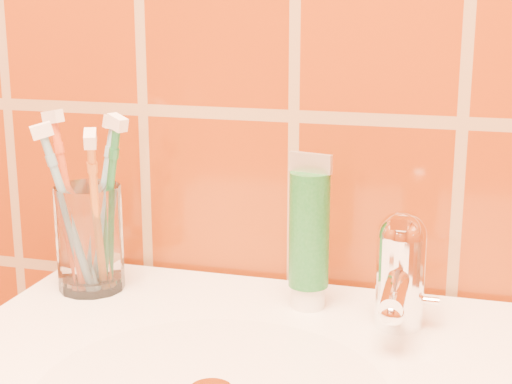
% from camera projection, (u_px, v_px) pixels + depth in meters
% --- Properties ---
extents(glass_tumbler, '(0.08, 0.08, 0.12)m').
position_uv_depth(glass_tumbler, '(90.00, 238.00, 0.88)').
color(glass_tumbler, white).
rests_on(glass_tumbler, pedestal_sink).
extents(toothpaste_tube, '(0.05, 0.04, 0.17)m').
position_uv_depth(toothpaste_tube, '(309.00, 237.00, 0.82)').
color(toothpaste_tube, white).
rests_on(toothpaste_tube, pedestal_sink).
extents(faucet, '(0.05, 0.11, 0.12)m').
position_uv_depth(faucet, '(400.00, 267.00, 0.77)').
color(faucet, white).
rests_on(faucet, pedestal_sink).
extents(toothbrush_0, '(0.10, 0.10, 0.21)m').
position_uv_depth(toothbrush_0, '(102.00, 203.00, 0.88)').
color(toothbrush_0, '#74ACCF').
rests_on(toothbrush_0, glass_tumbler).
extents(toothbrush_1, '(0.10, 0.15, 0.21)m').
position_uv_depth(toothbrush_1, '(96.00, 215.00, 0.84)').
color(toothbrush_1, '#C36F22').
rests_on(toothbrush_1, glass_tumbler).
extents(toothbrush_2, '(0.11, 0.10, 0.21)m').
position_uv_depth(toothbrush_2, '(108.00, 205.00, 0.86)').
color(toothbrush_2, '#217D44').
rests_on(toothbrush_2, glass_tumbler).
extents(toothbrush_3, '(0.09, 0.08, 0.21)m').
position_uv_depth(toothbrush_3, '(70.00, 203.00, 0.87)').
color(toothbrush_3, '#D95626').
rests_on(toothbrush_3, glass_tumbler).
extents(toothbrush_4, '(0.11, 0.11, 0.21)m').
position_uv_depth(toothbrush_4, '(68.00, 211.00, 0.85)').
color(toothbrush_4, '#6DA5C3').
rests_on(toothbrush_4, glass_tumbler).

